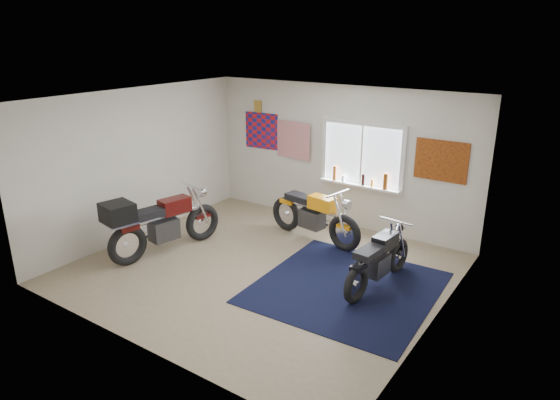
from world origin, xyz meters
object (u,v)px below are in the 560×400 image
Objects in this scene: maroon_tourer at (157,223)px; navy_rug at (346,287)px; black_chrome_bike at (378,261)px; yellow_triumph at (314,216)px.

navy_rug is at bearing -64.78° from maroon_tourer.
black_chrome_bike reaches higher than navy_rug.
yellow_triumph is at bearing -30.30° from maroon_tourer.
black_chrome_bike is 0.83× the size of maroon_tourer.
black_chrome_bike is at bearing -61.29° from maroon_tourer.
black_chrome_bike is (0.35, 0.31, 0.40)m from navy_rug.
maroon_tourer reaches higher than black_chrome_bike.
black_chrome_bike is (1.69, -0.97, -0.05)m from yellow_triumph.
navy_rug is 0.62m from black_chrome_bike.
navy_rug is 1.21× the size of maroon_tourer.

